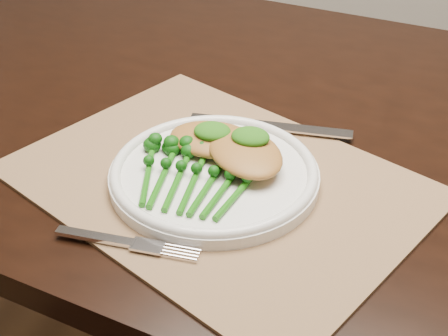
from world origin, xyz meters
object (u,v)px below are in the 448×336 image
(broccolini_bundle, at_px, (193,182))
(dinner_plate, at_px, (214,173))
(chicken_fillet_left, at_px, (214,140))
(dining_table, at_px, (292,296))
(placemat, at_px, (217,181))

(broccolini_bundle, bearing_deg, dinner_plate, 66.56)
(dinner_plate, bearing_deg, chicken_fillet_left, 107.23)
(dining_table, height_order, dinner_plate, dinner_plate)
(placemat, bearing_deg, chicken_fillet_left, 136.75)
(placemat, relative_size, chicken_fillet_left, 4.08)
(dinner_plate, bearing_deg, broccolini_bundle, -113.21)
(dinner_plate, height_order, broccolini_bundle, broccolini_bundle)
(dining_table, distance_m, chicken_fillet_left, 0.44)
(placemat, distance_m, dinner_plate, 0.02)
(dining_table, height_order, placemat, placemat)
(dining_table, bearing_deg, broccolini_bundle, -104.54)
(dining_table, relative_size, chicken_fillet_left, 14.05)
(dinner_plate, distance_m, chicken_fillet_left, 0.06)
(dining_table, relative_size, broccolini_bundle, 10.80)
(dinner_plate, xyz_separation_m, broccolini_bundle, (-0.02, -0.04, 0.01))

